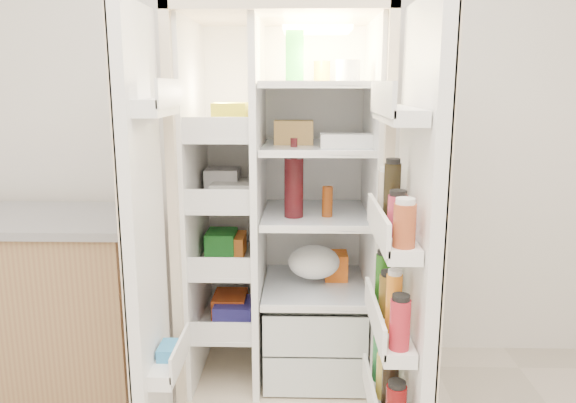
{
  "coord_description": "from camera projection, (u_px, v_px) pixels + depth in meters",
  "views": [
    {
      "loc": [
        0.17,
        -0.91,
        1.48
      ],
      "look_at": [
        0.11,
        1.25,
        1.01
      ],
      "focal_mm": 34.0,
      "sensor_mm": 36.0,
      "label": 1
    }
  ],
  "objects": [
    {
      "name": "wall_back",
      "position": [
        271.0,
        110.0,
        2.87
      ],
      "size": [
        4.0,
        0.02,
        2.7
      ],
      "primitive_type": "cube",
      "color": "silver",
      "rests_on": "floor"
    },
    {
      "name": "refrigerator",
      "position": [
        287.0,
        239.0,
        2.66
      ],
      "size": [
        0.92,
        0.7,
        1.8
      ],
      "color": "beige",
      "rests_on": "floor"
    },
    {
      "name": "freezer_door",
      "position": [
        145.0,
        244.0,
        2.05
      ],
      "size": [
        0.15,
        0.4,
        1.72
      ],
      "color": "white",
      "rests_on": "floor"
    },
    {
      "name": "fridge_door",
      "position": [
        411.0,
        260.0,
        1.94
      ],
      "size": [
        0.17,
        0.58,
        1.72
      ],
      "color": "white",
      "rests_on": "floor"
    },
    {
      "name": "kitchen_counter",
      "position": [
        26.0,
        299.0,
        2.71
      ],
      "size": [
        1.19,
        0.63,
        0.86
      ],
      "color": "#94754A",
      "rests_on": "floor"
    }
  ]
}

